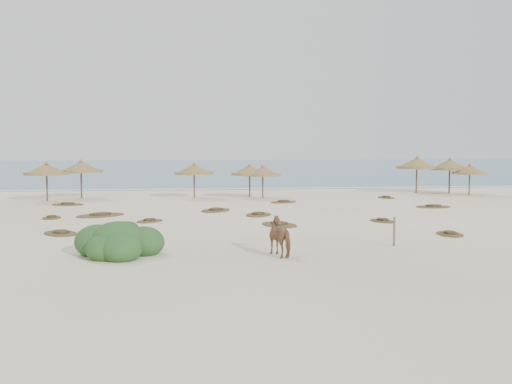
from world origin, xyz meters
TOP-DOWN VIEW (x-y plane):
  - ground at (0.00, 0.00)m, footprint 160.00×160.00m
  - ocean at (0.00, 75.00)m, footprint 200.00×100.00m
  - foam_line at (0.00, 26.00)m, footprint 70.00×0.60m
  - palapa_0 at (-11.69, 18.10)m, footprint 4.09×4.09m
  - palapa_1 at (-13.67, 16.25)m, footprint 3.29×3.29m
  - palapa_2 at (-3.49, 17.52)m, footprint 3.23×3.23m
  - palapa_3 at (1.51, 16.86)m, footprint 3.44×3.44m
  - palapa_4 at (0.59, 17.31)m, footprint 3.03×3.03m
  - palapa_5 at (14.42, 19.67)m, footprint 3.72×3.72m
  - palapa_6 at (16.96, 19.12)m, footprint 3.86×3.86m
  - palapa_7 at (17.86, 17.56)m, footprint 3.45×3.45m
  - horse at (-0.58, -5.04)m, footprint 1.24×1.77m
  - fence_post_near at (3.99, -3.66)m, footprint 0.09×0.09m
  - bush at (-6.29, -4.41)m, footprint 3.16×2.78m
  - scrub_0 at (-9.41, 0.87)m, footprint 2.21×2.34m
  - scrub_1 at (-8.71, 7.31)m, footprint 3.30×3.08m
  - scrub_2 at (-5.84, 4.56)m, footprint 1.81×1.87m
  - scrub_3 at (-0.04, 6.57)m, footprint 2.00×2.44m
  - scrub_4 at (5.94, 3.26)m, footprint 1.49×1.88m
  - scrub_5 at (11.34, 9.40)m, footprint 2.39×1.67m
  - scrub_6 at (-11.70, 13.37)m, footprint 2.41×1.91m
  - scrub_7 at (2.49, 13.39)m, footprint 2.29×1.98m
  - scrub_8 at (-11.11, 6.48)m, footprint 0.95×1.46m
  - scrub_9 at (0.50, 2.50)m, footprint 2.25×2.65m
  - scrub_10 at (10.53, 15.77)m, footprint 1.35×1.83m
  - scrub_11 at (-6.36, -0.07)m, footprint 1.95×1.58m
  - scrub_12 at (7.37, -1.28)m, footprint 1.15×1.67m
  - scrub_13 at (-2.29, 8.97)m, footprint 2.46×2.83m

SIDE VIEW (x-z plane):
  - ground at x=0.00m, z-range 0.00..0.00m
  - ocean at x=0.00m, z-range 0.00..0.01m
  - foam_line at x=0.00m, z-range 0.00..0.01m
  - scrub_0 at x=-9.41m, z-range -0.03..0.13m
  - scrub_3 at x=-0.04m, z-range -0.03..0.13m
  - scrub_4 at x=5.94m, z-range -0.03..0.13m
  - scrub_8 at x=-11.11m, z-range -0.03..0.13m
  - scrub_12 at x=7.37m, z-range -0.03..0.13m
  - scrub_1 at x=-8.71m, z-range -0.03..0.13m
  - scrub_2 at x=-5.84m, z-range -0.03..0.13m
  - scrub_5 at x=11.34m, z-range -0.03..0.13m
  - scrub_7 at x=2.49m, z-range -0.03..0.13m
  - scrub_9 at x=0.50m, z-range -0.03..0.13m
  - scrub_10 at x=10.53m, z-range -0.03..0.13m
  - scrub_13 at x=-2.29m, z-range -0.03..0.13m
  - scrub_6 at x=-11.70m, z-range -0.03..0.13m
  - scrub_11 at x=-6.36m, z-range -0.03..0.13m
  - bush at x=-6.29m, z-range -0.24..1.17m
  - fence_post_near at x=3.99m, z-range 0.00..1.12m
  - horse at x=-0.58m, z-range 0.00..1.37m
  - palapa_3 at x=1.51m, z-range 0.69..3.20m
  - palapa_7 at x=17.86m, z-range 0.69..3.21m
  - palapa_4 at x=0.59m, z-range 0.71..3.29m
  - palapa_2 at x=-3.49m, z-range 0.74..3.42m
  - palapa_1 at x=-13.67m, z-range 0.78..3.59m
  - palapa_0 at x=-11.69m, z-range 0.80..3.71m
  - palapa_6 at x=16.96m, z-range 0.81..3.75m
  - palapa_5 at x=14.42m, z-range 0.85..3.92m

